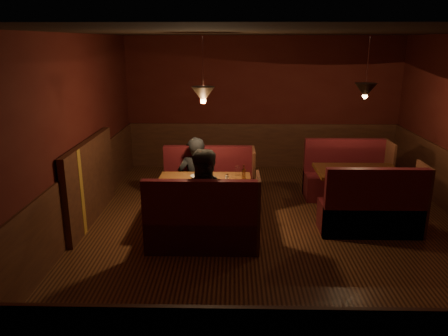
{
  "coord_description": "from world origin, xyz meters",
  "views": [
    {
      "loc": [
        -0.65,
        -6.14,
        2.8
      ],
      "look_at": [
        -0.79,
        0.15,
        0.95
      ],
      "focal_mm": 35.0,
      "sensor_mm": 36.0,
      "label": 1
    }
  ],
  "objects_px": {
    "main_table": "(205,191)",
    "second_bench_far": "(346,179)",
    "main_bench_near": "(203,227)",
    "diner_b": "(208,186)",
    "diner_a": "(195,164)",
    "main_bench_far": "(209,189)",
    "second_bench_near": "(373,213)",
    "second_table": "(357,181)"
  },
  "relations": [
    {
      "from": "main_table",
      "to": "main_bench_near",
      "type": "height_order",
      "value": "main_bench_near"
    },
    {
      "from": "main_bench_far",
      "to": "second_bench_near",
      "type": "distance_m",
      "value": 2.69
    },
    {
      "from": "main_table",
      "to": "second_bench_near",
      "type": "relative_size",
      "value": 0.95
    },
    {
      "from": "second_bench_far",
      "to": "second_bench_near",
      "type": "xyz_separation_m",
      "value": [
        0.0,
        -1.62,
        0.0
      ]
    },
    {
      "from": "main_bench_near",
      "to": "diner_b",
      "type": "bearing_deg",
      "value": 72.47
    },
    {
      "from": "main_bench_far",
      "to": "diner_a",
      "type": "distance_m",
      "value": 0.54
    },
    {
      "from": "second_bench_near",
      "to": "diner_a",
      "type": "height_order",
      "value": "diner_a"
    },
    {
      "from": "main_bench_far",
      "to": "main_bench_near",
      "type": "bearing_deg",
      "value": -90.0
    },
    {
      "from": "main_bench_far",
      "to": "diner_b",
      "type": "relative_size",
      "value": 0.9
    },
    {
      "from": "main_table",
      "to": "second_bench_far",
      "type": "xyz_separation_m",
      "value": [
        2.5,
        1.38,
        -0.24
      ]
    },
    {
      "from": "second_bench_far",
      "to": "diner_a",
      "type": "relative_size",
      "value": 0.92
    },
    {
      "from": "main_table",
      "to": "main_bench_near",
      "type": "bearing_deg",
      "value": -88.8
    },
    {
      "from": "second_table",
      "to": "diner_a",
      "type": "distance_m",
      "value": 2.69
    },
    {
      "from": "main_bench_near",
      "to": "second_bench_far",
      "type": "height_order",
      "value": "second_bench_far"
    },
    {
      "from": "second_bench_near",
      "to": "main_bench_far",
      "type": "bearing_deg",
      "value": 157.28
    },
    {
      "from": "diner_a",
      "to": "diner_b",
      "type": "relative_size",
      "value": 0.94
    },
    {
      "from": "main_table",
      "to": "second_bench_far",
      "type": "height_order",
      "value": "second_bench_far"
    },
    {
      "from": "diner_a",
      "to": "main_table",
      "type": "bearing_deg",
      "value": 96.32
    },
    {
      "from": "main_table",
      "to": "second_bench_far",
      "type": "distance_m",
      "value": 2.86
    },
    {
      "from": "second_bench_far",
      "to": "second_bench_near",
      "type": "height_order",
      "value": "same"
    },
    {
      "from": "main_table",
      "to": "main_bench_far",
      "type": "bearing_deg",
      "value": 88.79
    },
    {
      "from": "main_bench_far",
      "to": "second_bench_near",
      "type": "bearing_deg",
      "value": -22.72
    },
    {
      "from": "second_bench_far",
      "to": "diner_a",
      "type": "height_order",
      "value": "diner_a"
    },
    {
      "from": "main_bench_far",
      "to": "second_bench_far",
      "type": "height_order",
      "value": "second_bench_far"
    },
    {
      "from": "main_bench_near",
      "to": "second_table",
      "type": "distance_m",
      "value": 2.82
    },
    {
      "from": "second_table",
      "to": "diner_b",
      "type": "relative_size",
      "value": 0.78
    },
    {
      "from": "second_table",
      "to": "diner_b",
      "type": "distance_m",
      "value": 2.69
    },
    {
      "from": "diner_b",
      "to": "second_bench_near",
      "type": "bearing_deg",
      "value": -1.78
    },
    {
      "from": "second_bench_far",
      "to": "diner_a",
      "type": "bearing_deg",
      "value": -165.22
    },
    {
      "from": "second_table",
      "to": "diner_b",
      "type": "height_order",
      "value": "diner_b"
    },
    {
      "from": "second_bench_far",
      "to": "diner_b",
      "type": "bearing_deg",
      "value": -140.49
    },
    {
      "from": "main_table",
      "to": "diner_b",
      "type": "bearing_deg",
      "value": -83.07
    },
    {
      "from": "second_table",
      "to": "second_bench_far",
      "type": "xyz_separation_m",
      "value": [
        0.03,
        0.81,
        -0.23
      ]
    },
    {
      "from": "diner_b",
      "to": "main_bench_near",
      "type": "bearing_deg",
      "value": -118.26
    },
    {
      "from": "main_bench_near",
      "to": "diner_b",
      "type": "distance_m",
      "value": 0.57
    },
    {
      "from": "second_table",
      "to": "diner_a",
      "type": "height_order",
      "value": "diner_a"
    },
    {
      "from": "main_bench_near",
      "to": "diner_b",
      "type": "xyz_separation_m",
      "value": [
        0.06,
        0.18,
        0.53
      ]
    },
    {
      "from": "second_bench_far",
      "to": "diner_b",
      "type": "height_order",
      "value": "diner_b"
    },
    {
      "from": "diner_a",
      "to": "diner_b",
      "type": "bearing_deg",
      "value": 91.45
    },
    {
      "from": "main_table",
      "to": "diner_b",
      "type": "relative_size",
      "value": 0.81
    },
    {
      "from": "second_bench_near",
      "to": "diner_a",
      "type": "bearing_deg",
      "value": 161.54
    },
    {
      "from": "main_bench_near",
      "to": "second_bench_far",
      "type": "relative_size",
      "value": 1.04
    }
  ]
}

